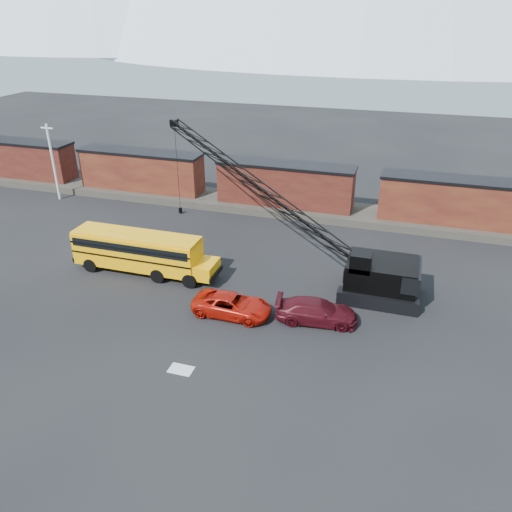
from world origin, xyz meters
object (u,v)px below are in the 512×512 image
at_px(school_bus, 141,251).
at_px(red_pickup, 232,305).
at_px(crawler_crane, 255,184).
at_px(maroon_suv, 317,311).

relative_size(school_bus, red_pickup, 2.20).
xyz_separation_m(red_pickup, crawler_crane, (-1.70, 10.54, 4.92)).
distance_m(maroon_suv, crawler_crane, 13.04).
xyz_separation_m(maroon_suv, crawler_crane, (-7.25, 9.67, 4.89)).
height_order(red_pickup, maroon_suv, maroon_suv).
distance_m(red_pickup, maroon_suv, 5.62).
height_order(red_pickup, crawler_crane, crawler_crane).
distance_m(school_bus, crawler_crane, 10.55).
xyz_separation_m(school_bus, crawler_crane, (6.97, 6.91, 3.87)).
xyz_separation_m(school_bus, maroon_suv, (14.22, -2.76, -1.02)).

